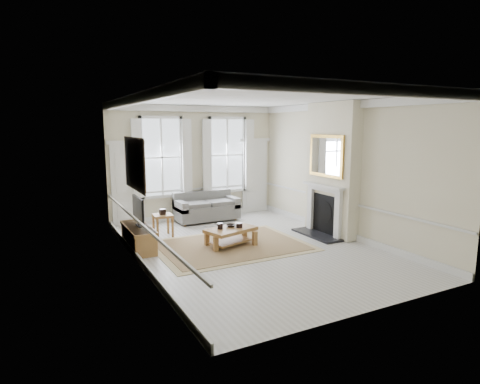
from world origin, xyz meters
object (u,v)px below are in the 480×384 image
coffee_table (231,231)px  tv_stand (138,238)px  sofa (206,209)px  side_table (163,219)px

coffee_table → tv_stand: (-1.98, 0.79, -0.09)m
sofa → coffee_table: bearing=-100.3°
coffee_table → tv_stand: 2.13m
sofa → tv_stand: 3.12m
side_table → sofa: bearing=34.3°
coffee_table → sofa: bearing=63.4°
tv_stand → side_table: bearing=43.8°
side_table → tv_stand: (-0.81, -0.77, -0.20)m
coffee_table → tv_stand: size_ratio=0.88×
side_table → coffee_table: 1.95m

